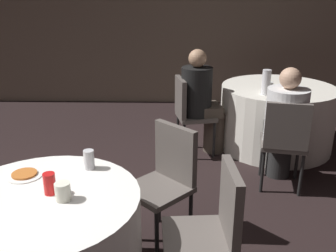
{
  "coord_description": "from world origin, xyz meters",
  "views": [
    {
      "loc": [
        0.83,
        -1.71,
        1.8
      ],
      "look_at": [
        0.78,
        0.88,
        0.83
      ],
      "focal_mm": 40.0,
      "sensor_mm": 36.0,
      "label": 1
    }
  ],
  "objects_px": {
    "table_far": "(276,117)",
    "pizza_plate_near": "(24,174)",
    "chair_far_south": "(285,137)",
    "person_white_shirt": "(284,125)",
    "person_black_shirt": "(202,102)",
    "chair_near_northeast": "(167,173)",
    "soda_can_red": "(50,184)",
    "soda_can_silver": "(89,160)",
    "bottle_far": "(266,82)",
    "chair_near_east": "(214,224)",
    "chair_far_west": "(188,109)"
  },
  "relations": [
    {
      "from": "chair_near_east",
      "to": "person_white_shirt",
      "type": "distance_m",
      "value": 1.68
    },
    {
      "from": "chair_near_northeast",
      "to": "person_white_shirt",
      "type": "relative_size",
      "value": 0.77
    },
    {
      "from": "table_far",
      "to": "pizza_plate_near",
      "type": "xyz_separation_m",
      "value": [
        -2.08,
        -2.19,
        0.37
      ]
    },
    {
      "from": "pizza_plate_near",
      "to": "table_far",
      "type": "bearing_deg",
      "value": 46.41
    },
    {
      "from": "chair_far_south",
      "to": "person_white_shirt",
      "type": "distance_m",
      "value": 0.17
    },
    {
      "from": "chair_near_northeast",
      "to": "bottle_far",
      "type": "xyz_separation_m",
      "value": [
        1.0,
        1.42,
        0.33
      ]
    },
    {
      "from": "pizza_plate_near",
      "to": "bottle_far",
      "type": "bearing_deg",
      "value": 45.09
    },
    {
      "from": "chair_near_east",
      "to": "bottle_far",
      "type": "relative_size",
      "value": 3.32
    },
    {
      "from": "pizza_plate_near",
      "to": "soda_can_silver",
      "type": "distance_m",
      "value": 0.39
    },
    {
      "from": "chair_near_east",
      "to": "table_far",
      "type": "bearing_deg",
      "value": -26.08
    },
    {
      "from": "table_far",
      "to": "person_white_shirt",
      "type": "bearing_deg",
      "value": -100.65
    },
    {
      "from": "soda_can_red",
      "to": "bottle_far",
      "type": "bearing_deg",
      "value": 51.71
    },
    {
      "from": "soda_can_silver",
      "to": "bottle_far",
      "type": "xyz_separation_m",
      "value": [
        1.48,
        1.75,
        0.07
      ]
    },
    {
      "from": "table_far",
      "to": "soda_can_red",
      "type": "relative_size",
      "value": 10.65
    },
    {
      "from": "chair_near_east",
      "to": "person_white_shirt",
      "type": "height_order",
      "value": "person_white_shirt"
    },
    {
      "from": "soda_can_red",
      "to": "soda_can_silver",
      "type": "bearing_deg",
      "value": 64.39
    },
    {
      "from": "chair_near_northeast",
      "to": "soda_can_red",
      "type": "height_order",
      "value": "chair_near_northeast"
    },
    {
      "from": "table_far",
      "to": "chair_near_northeast",
      "type": "height_order",
      "value": "chair_near_northeast"
    },
    {
      "from": "person_black_shirt",
      "to": "bottle_far",
      "type": "height_order",
      "value": "person_black_shirt"
    },
    {
      "from": "chair_far_west",
      "to": "person_black_shirt",
      "type": "bearing_deg",
      "value": 90.0
    },
    {
      "from": "table_far",
      "to": "bottle_far",
      "type": "xyz_separation_m",
      "value": [
        -0.24,
        -0.33,
        0.5
      ]
    },
    {
      "from": "chair_near_northeast",
      "to": "soda_can_silver",
      "type": "xyz_separation_m",
      "value": [
        -0.47,
        -0.33,
        0.26
      ]
    },
    {
      "from": "table_far",
      "to": "person_white_shirt",
      "type": "relative_size",
      "value": 1.13
    },
    {
      "from": "person_white_shirt",
      "to": "bottle_far",
      "type": "height_order",
      "value": "person_white_shirt"
    },
    {
      "from": "chair_far_west",
      "to": "soda_can_silver",
      "type": "xyz_separation_m",
      "value": [
        -0.67,
        -1.87,
        0.26
      ]
    },
    {
      "from": "person_black_shirt",
      "to": "soda_can_silver",
      "type": "relative_size",
      "value": 9.72
    },
    {
      "from": "soda_can_red",
      "to": "chair_near_northeast",
      "type": "bearing_deg",
      "value": 45.64
    },
    {
      "from": "table_far",
      "to": "pizza_plate_near",
      "type": "distance_m",
      "value": 3.05
    },
    {
      "from": "soda_can_silver",
      "to": "bottle_far",
      "type": "relative_size",
      "value": 0.46
    },
    {
      "from": "chair_far_south",
      "to": "soda_can_silver",
      "type": "relative_size",
      "value": 7.2
    },
    {
      "from": "chair_far_south",
      "to": "soda_can_silver",
      "type": "height_order",
      "value": "chair_far_south"
    },
    {
      "from": "chair_far_west",
      "to": "bottle_far",
      "type": "distance_m",
      "value": 0.88
    },
    {
      "from": "chair_near_northeast",
      "to": "person_white_shirt",
      "type": "bearing_deg",
      "value": -96.82
    },
    {
      "from": "soda_can_silver",
      "to": "soda_can_red",
      "type": "relative_size",
      "value": 1.0
    },
    {
      "from": "person_black_shirt",
      "to": "person_white_shirt",
      "type": "bearing_deg",
      "value": 33.73
    },
    {
      "from": "chair_near_east",
      "to": "soda_can_silver",
      "type": "height_order",
      "value": "chair_near_east"
    },
    {
      "from": "pizza_plate_near",
      "to": "chair_near_east",
      "type": "bearing_deg",
      "value": -9.0
    },
    {
      "from": "person_black_shirt",
      "to": "table_far",
      "type": "bearing_deg",
      "value": 90.0
    },
    {
      "from": "chair_near_northeast",
      "to": "soda_can_red",
      "type": "xyz_separation_m",
      "value": [
        -0.62,
        -0.63,
        0.26
      ]
    },
    {
      "from": "soda_can_silver",
      "to": "soda_can_red",
      "type": "height_order",
      "value": "same"
    },
    {
      "from": "table_far",
      "to": "person_black_shirt",
      "type": "relative_size",
      "value": 1.1
    },
    {
      "from": "chair_near_northeast",
      "to": "pizza_plate_near",
      "type": "height_order",
      "value": "chair_near_northeast"
    },
    {
      "from": "person_white_shirt",
      "to": "bottle_far",
      "type": "relative_size",
      "value": 4.34
    },
    {
      "from": "table_far",
      "to": "chair_far_south",
      "type": "distance_m",
      "value": 1.07
    },
    {
      "from": "person_black_shirt",
      "to": "pizza_plate_near",
      "type": "bearing_deg",
      "value": -42.38
    },
    {
      "from": "bottle_far",
      "to": "person_white_shirt",
      "type": "bearing_deg",
      "value": -83.09
    },
    {
      "from": "chair_far_west",
      "to": "person_black_shirt",
      "type": "height_order",
      "value": "person_black_shirt"
    },
    {
      "from": "person_black_shirt",
      "to": "soda_can_silver",
      "type": "xyz_separation_m",
      "value": [
        -0.83,
        -1.91,
        0.19
      ]
    },
    {
      "from": "chair_near_northeast",
      "to": "bottle_far",
      "type": "relative_size",
      "value": 3.32
    },
    {
      "from": "chair_near_east",
      "to": "person_white_shirt",
      "type": "relative_size",
      "value": 0.77
    }
  ]
}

